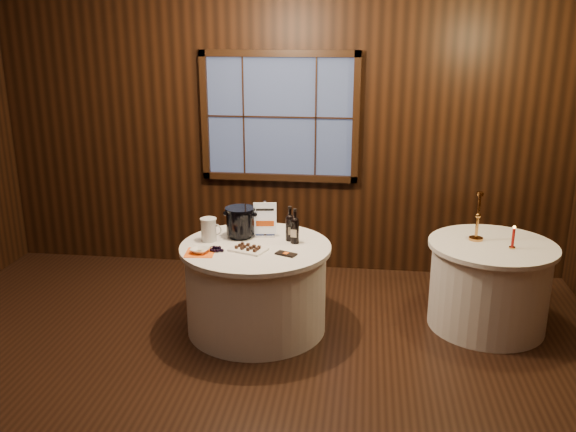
# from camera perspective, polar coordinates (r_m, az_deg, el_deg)

# --- Properties ---
(ground) EXTENTS (6.00, 6.00, 0.00)m
(ground) POSITION_cam_1_polar(r_m,az_deg,el_deg) (4.62, -5.20, -16.02)
(ground) COLOR black
(ground) RESTS_ON ground
(back_wall) EXTENTS (6.00, 0.10, 3.00)m
(back_wall) POSITION_cam_1_polar(r_m,az_deg,el_deg) (6.39, -0.77, 8.34)
(back_wall) COLOR black
(back_wall) RESTS_ON ground
(main_table) EXTENTS (1.28, 1.28, 0.77)m
(main_table) POSITION_cam_1_polar(r_m,az_deg,el_deg) (5.30, -2.99, -6.64)
(main_table) COLOR white
(main_table) RESTS_ON ground
(side_table) EXTENTS (1.08, 1.08, 0.77)m
(side_table) POSITION_cam_1_polar(r_m,az_deg,el_deg) (5.61, 18.27, -6.13)
(side_table) COLOR white
(side_table) RESTS_ON ground
(sign_stand) EXTENTS (0.20, 0.12, 0.32)m
(sign_stand) POSITION_cam_1_polar(r_m,az_deg,el_deg) (5.33, -2.17, -0.80)
(sign_stand) COLOR silver
(sign_stand) RESTS_ON main_table
(port_bottle_left) EXTENTS (0.07, 0.09, 0.31)m
(port_bottle_left) POSITION_cam_1_polar(r_m,az_deg,el_deg) (5.22, 0.18, -0.91)
(port_bottle_left) COLOR black
(port_bottle_left) RESTS_ON main_table
(port_bottle_right) EXTENTS (0.07, 0.08, 0.30)m
(port_bottle_right) POSITION_cam_1_polar(r_m,az_deg,el_deg) (5.15, 0.64, -1.17)
(port_bottle_right) COLOR black
(port_bottle_right) RESTS_ON main_table
(ice_bucket) EXTENTS (0.26, 0.26, 0.27)m
(ice_bucket) POSITION_cam_1_polar(r_m,az_deg,el_deg) (5.31, -4.48, -0.53)
(ice_bucket) COLOR black
(ice_bucket) RESTS_ON main_table
(chocolate_plate) EXTENTS (0.34, 0.28, 0.04)m
(chocolate_plate) POSITION_cam_1_polar(r_m,az_deg,el_deg) (5.03, -3.74, -3.06)
(chocolate_plate) COLOR white
(chocolate_plate) RESTS_ON main_table
(chocolate_box) EXTENTS (0.19, 0.14, 0.01)m
(chocolate_box) POSITION_cam_1_polar(r_m,az_deg,el_deg) (4.93, -0.19, -3.57)
(chocolate_box) COLOR black
(chocolate_box) RESTS_ON main_table
(grape_bunch) EXTENTS (0.18, 0.08, 0.04)m
(grape_bunch) POSITION_cam_1_polar(r_m,az_deg,el_deg) (5.03, -6.70, -3.07)
(grape_bunch) COLOR black
(grape_bunch) RESTS_ON main_table
(glass_pitcher) EXTENTS (0.19, 0.14, 0.20)m
(glass_pitcher) POSITION_cam_1_polar(r_m,az_deg,el_deg) (5.26, -7.41, -1.26)
(glass_pitcher) COLOR silver
(glass_pitcher) RESTS_ON main_table
(orange_napkin) EXTENTS (0.25, 0.25, 0.00)m
(orange_napkin) POSITION_cam_1_polar(r_m,az_deg,el_deg) (5.02, -8.23, -3.41)
(orange_napkin) COLOR orange
(orange_napkin) RESTS_ON main_table
(cracker_bowl) EXTENTS (0.18, 0.18, 0.04)m
(cracker_bowl) POSITION_cam_1_polar(r_m,az_deg,el_deg) (5.02, -8.24, -3.19)
(cracker_bowl) COLOR white
(cracker_bowl) RESTS_ON orange_napkin
(brass_candlestick) EXTENTS (0.12, 0.12, 0.43)m
(brass_candlestick) POSITION_cam_1_polar(r_m,az_deg,el_deg) (5.47, 17.29, -0.61)
(brass_candlestick) COLOR #B97C39
(brass_candlestick) RESTS_ON side_table
(red_candle) EXTENTS (0.05, 0.05, 0.20)m
(red_candle) POSITION_cam_1_polar(r_m,az_deg,el_deg) (5.38, 20.31, -2.06)
(red_candle) COLOR #B97C39
(red_candle) RESTS_ON side_table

